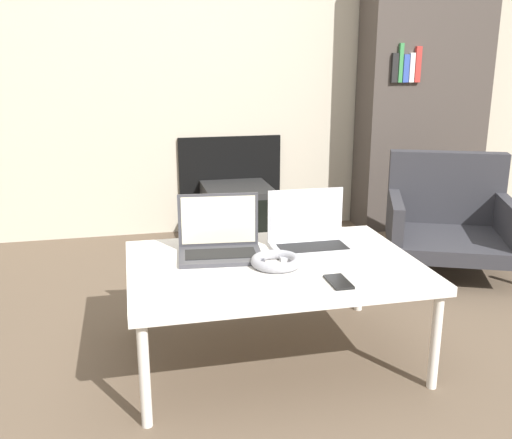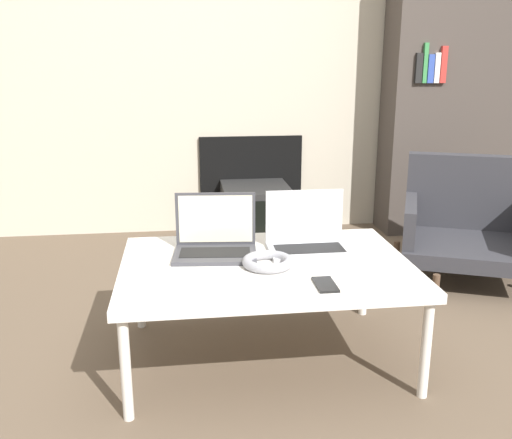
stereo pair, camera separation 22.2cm
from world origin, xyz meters
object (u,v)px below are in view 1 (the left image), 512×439
object	(u,v)px
laptop_left	(220,242)
headphones	(277,261)
laptop_right	(310,235)
tv	(238,213)
phone	(339,282)
armchair	(448,217)

from	to	relation	value
laptop_left	headphones	xyz separation A→B (m)	(0.19, -0.18, -0.03)
laptop_right	tv	distance (m)	1.45
phone	armchair	world-z (taller)	armchair
phone	tv	world-z (taller)	phone
tv	laptop_left	bearing A→B (deg)	-103.75
phone	tv	xyz separation A→B (m)	(-0.01, 1.81, -0.23)
headphones	tv	world-z (taller)	headphones
laptop_right	armchair	world-z (taller)	same
laptop_right	headphones	distance (m)	0.26
laptop_left	laptop_right	bearing A→B (deg)	5.55
armchair	laptop_left	bearing A→B (deg)	-132.21
armchair	phone	bearing A→B (deg)	-112.47
phone	tv	size ratio (longest dim) A/B	0.27
tv	armchair	xyz separation A→B (m)	(1.07, -0.76, 0.12)
laptop_left	tv	world-z (taller)	laptop_left
phone	headphones	bearing A→B (deg)	127.95
headphones	phone	bearing A→B (deg)	-52.05
laptop_left	phone	xyz separation A→B (m)	(0.35, -0.39, -0.05)
laptop_left	armchair	xyz separation A→B (m)	(1.42, 0.66, -0.16)
headphones	tv	xyz separation A→B (m)	(0.16, 1.60, -0.24)
laptop_left	headphones	bearing A→B (deg)	-38.07
laptop_left	headphones	distance (m)	0.26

